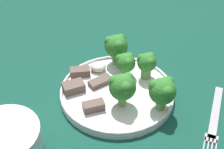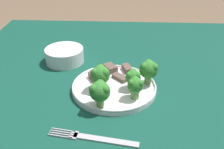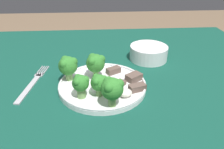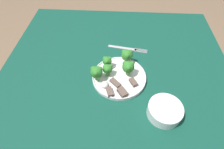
% 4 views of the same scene
% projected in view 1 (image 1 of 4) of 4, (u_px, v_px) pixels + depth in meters
% --- Properties ---
extents(table, '(1.13, 1.06, 0.74)m').
position_uv_depth(table, '(113.00, 120.00, 0.73)').
color(table, '#114738').
rests_on(table, ground_plane).
extents(dinner_plate, '(0.24, 0.24, 0.02)m').
position_uv_depth(dinner_plate, '(117.00, 92.00, 0.64)').
color(dinner_plate, white).
rests_on(dinner_plate, table).
extents(fork, '(0.05, 0.20, 0.00)m').
position_uv_depth(fork, '(214.00, 121.00, 0.59)').
color(fork, '#B2B2B7').
rests_on(fork, table).
extents(cream_bowl, '(0.13, 0.13, 0.05)m').
position_uv_depth(cream_bowl, '(4.00, 141.00, 0.53)').
color(cream_bowl, white).
rests_on(cream_bowl, table).
extents(broccoli_floret_near_rim_left, '(0.04, 0.04, 0.06)m').
position_uv_depth(broccoli_floret_near_rim_left, '(147.00, 63.00, 0.65)').
color(broccoli_floret_near_rim_left, '#709E56').
rests_on(broccoli_floret_near_rim_left, dinner_plate).
extents(broccoli_floret_center_left, '(0.05, 0.05, 0.07)m').
position_uv_depth(broccoli_floret_center_left, '(123.00, 87.00, 0.58)').
color(broccoli_floret_center_left, '#709E56').
rests_on(broccoli_floret_center_left, dinner_plate).
extents(broccoli_floret_back_left, '(0.04, 0.04, 0.06)m').
position_uv_depth(broccoli_floret_back_left, '(126.00, 63.00, 0.66)').
color(broccoli_floret_back_left, '#709E56').
rests_on(broccoli_floret_back_left, dinner_plate).
extents(broccoli_floret_front_left, '(0.05, 0.05, 0.07)m').
position_uv_depth(broccoli_floret_front_left, '(163.00, 91.00, 0.58)').
color(broccoli_floret_front_left, '#709E56').
rests_on(broccoli_floret_front_left, dinner_plate).
extents(broccoli_floret_center_back, '(0.05, 0.05, 0.07)m').
position_uv_depth(broccoli_floret_center_back, '(116.00, 46.00, 0.69)').
color(broccoli_floret_center_back, '#709E56').
rests_on(broccoli_floret_center_back, dinner_plate).
extents(meat_slice_front_slice, '(0.05, 0.05, 0.01)m').
position_uv_depth(meat_slice_front_slice, '(100.00, 81.00, 0.66)').
color(meat_slice_front_slice, brown).
rests_on(meat_slice_front_slice, dinner_plate).
extents(meat_slice_middle_slice, '(0.05, 0.04, 0.02)m').
position_uv_depth(meat_slice_middle_slice, '(94.00, 106.00, 0.60)').
color(meat_slice_middle_slice, brown).
rests_on(meat_slice_middle_slice, dinner_plate).
extents(meat_slice_rear_slice, '(0.05, 0.03, 0.02)m').
position_uv_depth(meat_slice_rear_slice, '(80.00, 72.00, 0.68)').
color(meat_slice_rear_slice, brown).
rests_on(meat_slice_rear_slice, dinner_plate).
extents(meat_slice_edge_slice, '(0.05, 0.05, 0.02)m').
position_uv_depth(meat_slice_edge_slice, '(74.00, 87.00, 0.64)').
color(meat_slice_edge_slice, brown).
rests_on(meat_slice_edge_slice, dinner_plate).
extents(sauce_dollop, '(0.03, 0.03, 0.02)m').
position_uv_depth(sauce_dollop, '(98.00, 67.00, 0.69)').
color(sauce_dollop, silver).
rests_on(sauce_dollop, dinner_plate).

